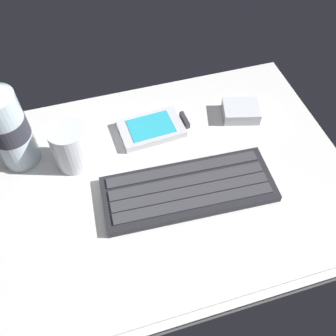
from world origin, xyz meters
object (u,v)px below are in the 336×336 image
at_px(keyboard, 189,189).
at_px(juice_cup, 71,148).
at_px(water_bottle, 6,124).
at_px(charger_block, 241,111).
at_px(handheld_device, 154,128).

bearing_deg(keyboard, juice_cup, 146.07).
height_order(water_bottle, charger_block, water_bottle).
relative_size(juice_cup, water_bottle, 0.41).
height_order(juice_cup, charger_block, juice_cup).
bearing_deg(handheld_device, charger_block, -3.13).
bearing_deg(keyboard, water_bottle, 150.01).
xyz_separation_m(keyboard, handheld_device, (-0.02, 0.15, -0.00)).
height_order(handheld_device, juice_cup, juice_cup).
xyz_separation_m(keyboard, charger_block, (0.16, 0.14, 0.00)).
height_order(keyboard, handheld_device, keyboard).
xyz_separation_m(keyboard, water_bottle, (-0.27, 0.15, 0.08)).
distance_m(juice_cup, charger_block, 0.33).
xyz_separation_m(handheld_device, charger_block, (0.17, -0.01, 0.00)).
xyz_separation_m(juice_cup, charger_block, (0.33, 0.02, -0.03)).
relative_size(handheld_device, charger_block, 1.88).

